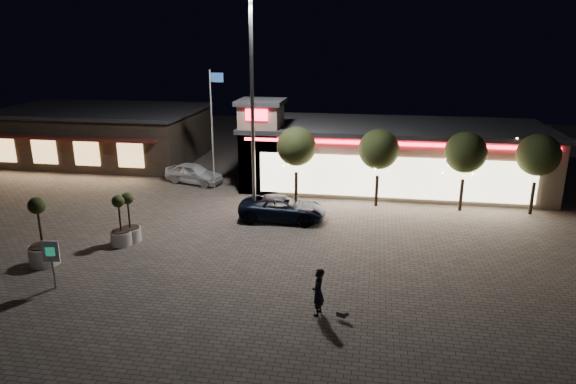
% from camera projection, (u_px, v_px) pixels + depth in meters
% --- Properties ---
extents(ground, '(90.00, 90.00, 0.00)m').
position_uv_depth(ground, '(170.00, 273.00, 22.82)').
color(ground, '#625850').
rests_on(ground, ground).
extents(retail_building, '(20.40, 8.40, 6.10)m').
position_uv_depth(retail_building, '(385.00, 154.00, 35.56)').
color(retail_building, gray).
rests_on(retail_building, ground).
extents(restaurant_building, '(16.40, 11.00, 4.30)m').
position_uv_depth(restaurant_building, '(102.00, 134.00, 43.24)').
color(restaurant_building, '#382D23').
rests_on(restaurant_building, ground).
extents(floodlight_pole, '(0.60, 0.40, 12.38)m').
position_uv_depth(floodlight_pole, '(252.00, 94.00, 27.98)').
color(floodlight_pole, gray).
rests_on(floodlight_pole, ground).
extents(flagpole, '(0.95, 0.10, 8.00)m').
position_uv_depth(flagpole, '(213.00, 120.00, 33.98)').
color(flagpole, white).
rests_on(flagpole, ground).
extents(string_tree_a, '(2.42, 2.42, 4.79)m').
position_uv_depth(string_tree_a, '(296.00, 147.00, 31.50)').
color(string_tree_a, '#332319').
rests_on(string_tree_a, ground).
extents(string_tree_b, '(2.42, 2.42, 4.79)m').
position_uv_depth(string_tree_b, '(379.00, 149.00, 30.71)').
color(string_tree_b, '#332319').
rests_on(string_tree_b, ground).
extents(string_tree_c, '(2.42, 2.42, 4.79)m').
position_uv_depth(string_tree_c, '(466.00, 153.00, 29.91)').
color(string_tree_c, '#332319').
rests_on(string_tree_c, ground).
extents(string_tree_d, '(2.42, 2.42, 4.79)m').
position_uv_depth(string_tree_d, '(538.00, 155.00, 29.27)').
color(string_tree_d, '#332319').
rests_on(string_tree_d, ground).
extents(pickup_truck, '(5.01, 2.41, 1.38)m').
position_uv_depth(pickup_truck, '(283.00, 208.00, 29.20)').
color(pickup_truck, black).
rests_on(pickup_truck, ground).
extents(white_sedan, '(4.57, 2.86, 1.45)m').
position_uv_depth(white_sedan, '(194.00, 173.00, 36.41)').
color(white_sedan, silver).
rests_on(white_sedan, ground).
extents(pedestrian, '(0.56, 0.75, 1.88)m').
position_uv_depth(pedestrian, '(318.00, 292.00, 19.16)').
color(pedestrian, black).
rests_on(pedestrian, ground).
extents(dog, '(0.48, 0.29, 0.26)m').
position_uv_depth(dog, '(343.00, 314.00, 18.94)').
color(dog, '#59514C').
rests_on(dog, ground).
extents(planter_left, '(1.06, 1.06, 2.61)m').
position_uv_depth(planter_left, '(130.00, 226.00, 26.11)').
color(planter_left, silver).
rests_on(planter_left, ground).
extents(planter_mid, '(1.31, 1.31, 3.23)m').
position_uv_depth(planter_mid, '(43.00, 244.00, 23.41)').
color(planter_mid, silver).
rests_on(planter_mid, ground).
extents(planter_right, '(1.06, 1.06, 2.60)m').
position_uv_depth(planter_right, '(121.00, 229.00, 25.68)').
color(planter_right, silver).
rests_on(planter_right, ground).
extents(valet_sign, '(0.70, 0.17, 2.12)m').
position_uv_depth(valet_sign, '(51.00, 255.00, 21.03)').
color(valet_sign, gray).
rests_on(valet_sign, ground).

